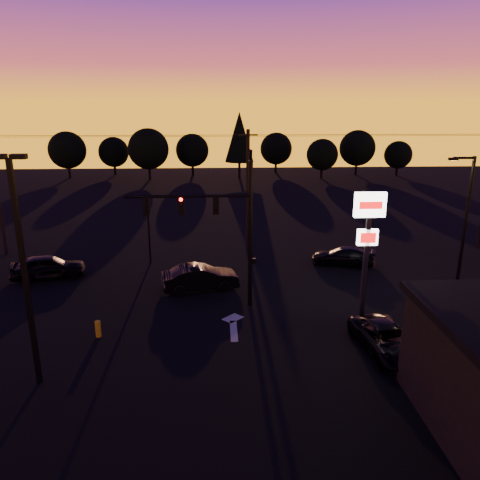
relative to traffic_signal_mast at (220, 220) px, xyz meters
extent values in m
plane|color=black|center=(0.10, -3.99, -4.94)|extent=(120.00, 120.00, 0.00)
cube|color=beige|center=(0.60, -2.99, -4.93)|extent=(0.35, 2.20, 0.01)
cube|color=beige|center=(0.60, -1.59, -4.93)|extent=(1.20, 1.20, 0.01)
cylinder|color=black|center=(1.60, 0.01, -0.94)|extent=(0.24, 0.24, 8.00)
cylinder|color=black|center=(1.60, 0.01, 3.26)|extent=(0.14, 0.52, 0.76)
cylinder|color=black|center=(-1.65, 0.01, 1.26)|extent=(6.50, 0.16, 0.16)
cube|color=black|center=(-0.20, 0.01, 0.76)|extent=(0.32, 0.22, 0.95)
sphere|color=black|center=(-0.20, -0.12, 1.11)|extent=(0.18, 0.18, 0.18)
sphere|color=black|center=(-0.20, -0.12, 0.81)|extent=(0.18, 0.18, 0.18)
sphere|color=black|center=(-0.20, -0.12, 0.51)|extent=(0.18, 0.18, 0.18)
cube|color=black|center=(-2.00, 0.01, 0.76)|extent=(0.32, 0.22, 0.95)
sphere|color=#FF0705|center=(-2.00, -0.12, 1.11)|extent=(0.18, 0.18, 0.18)
sphere|color=black|center=(-2.00, -0.12, 0.81)|extent=(0.18, 0.18, 0.18)
sphere|color=black|center=(-2.00, -0.12, 0.51)|extent=(0.18, 0.18, 0.18)
cube|color=black|center=(-3.80, 0.01, 0.76)|extent=(0.32, 0.22, 0.95)
sphere|color=black|center=(-3.80, -0.12, 1.11)|extent=(0.18, 0.18, 0.18)
sphere|color=black|center=(-3.80, -0.12, 0.81)|extent=(0.18, 0.18, 0.18)
sphere|color=black|center=(-3.80, -0.12, 0.51)|extent=(0.18, 0.18, 0.18)
cube|color=black|center=(1.78, 0.01, -2.34)|extent=(0.22, 0.18, 0.28)
cylinder|color=black|center=(-4.90, 7.51, -3.14)|extent=(0.14, 0.14, 3.60)
cube|color=black|center=(-4.90, 7.51, -1.04)|extent=(0.30, 0.20, 0.90)
sphere|color=#FF0705|center=(-4.90, 7.39, -0.72)|extent=(0.18, 0.18, 0.18)
sphere|color=black|center=(-4.90, 7.39, -1.00)|extent=(0.18, 0.18, 0.18)
sphere|color=black|center=(-4.90, 7.39, -1.28)|extent=(0.18, 0.18, 0.18)
cube|color=black|center=(-7.40, -6.99, -0.44)|extent=(0.18, 0.18, 9.00)
cube|color=black|center=(-7.05, -6.99, 4.11)|extent=(0.55, 0.30, 0.18)
cube|color=black|center=(7.10, -2.49, -1.74)|extent=(0.22, 0.22, 6.40)
cube|color=white|center=(7.10, -2.49, 1.26)|extent=(1.50, 0.25, 1.20)
cube|color=red|center=(7.10, -2.63, 1.26)|extent=(1.10, 0.02, 0.35)
cube|color=white|center=(7.10, -2.49, -0.34)|extent=(1.00, 0.22, 0.80)
cube|color=red|center=(7.10, -2.62, -0.34)|extent=(0.75, 0.02, 0.50)
cylinder|color=black|center=(14.10, 1.51, -0.94)|extent=(0.20, 0.20, 8.00)
cylinder|color=black|center=(13.50, 1.51, 2.96)|extent=(1.20, 0.14, 0.14)
cube|color=black|center=(12.90, 1.51, 2.91)|extent=(0.50, 0.22, 0.14)
plane|color=#FFB759|center=(12.90, 1.51, 2.83)|extent=(0.35, 0.35, 0.00)
cylinder|color=black|center=(2.10, 10.01, -0.44)|extent=(0.26, 0.26, 9.00)
cube|color=black|center=(2.10, 10.01, 3.66)|extent=(1.40, 0.10, 0.10)
cylinder|color=black|center=(-6.90, 9.41, 3.61)|extent=(18.00, 0.02, 0.02)
cylinder|color=black|center=(-6.90, 10.01, 3.66)|extent=(18.00, 0.02, 0.02)
cylinder|color=black|center=(-6.90, 10.61, 3.61)|extent=(18.00, 0.02, 0.02)
cylinder|color=black|center=(11.10, 9.41, 3.61)|extent=(18.00, 0.02, 0.02)
cylinder|color=black|center=(11.10, 10.01, 3.66)|extent=(18.00, 0.02, 0.02)
cylinder|color=black|center=(11.10, 10.61, 3.61)|extent=(18.00, 0.02, 0.02)
cube|color=black|center=(9.10, -7.47, -3.54)|extent=(2.20, 0.05, 1.60)
cylinder|color=gold|center=(-5.94, -3.25, -4.53)|extent=(0.27, 0.27, 0.81)
cylinder|color=black|center=(-21.90, 46.01, -4.12)|extent=(0.36, 0.36, 1.62)
sphere|color=black|center=(-21.90, 46.01, -0.87)|extent=(5.36, 5.36, 5.36)
cylinder|color=black|center=(-15.90, 49.01, -4.25)|extent=(0.36, 0.36, 1.38)
sphere|color=black|center=(-15.90, 49.01, -1.50)|extent=(4.54, 4.54, 4.54)
cylinder|color=black|center=(-9.90, 44.01, -4.06)|extent=(0.36, 0.36, 1.75)
sphere|color=black|center=(-9.90, 44.01, -0.56)|extent=(5.77, 5.78, 5.78)
cylinder|color=black|center=(-3.90, 48.01, -4.19)|extent=(0.36, 0.36, 1.50)
sphere|color=black|center=(-3.90, 48.01, -1.19)|extent=(4.95, 4.95, 4.95)
cylinder|color=black|center=(3.10, 45.01, -3.75)|extent=(0.36, 0.36, 2.38)
cone|color=black|center=(3.10, 45.01, 1.00)|extent=(4.18, 4.18, 7.12)
cylinder|color=black|center=(9.10, 50.01, -4.19)|extent=(0.36, 0.36, 1.50)
sphere|color=black|center=(9.10, 50.01, -1.19)|extent=(4.95, 4.95, 4.95)
cylinder|color=black|center=(15.10, 44.01, -4.25)|extent=(0.36, 0.36, 1.38)
sphere|color=black|center=(15.10, 44.01, -1.50)|extent=(4.54, 4.54, 4.54)
cylinder|color=black|center=(21.10, 47.01, -4.12)|extent=(0.36, 0.36, 1.62)
sphere|color=black|center=(21.10, 47.01, -0.87)|extent=(5.36, 5.36, 5.36)
cylinder|color=black|center=(27.10, 46.01, -4.31)|extent=(0.36, 0.36, 1.25)
sphere|color=black|center=(27.10, 46.01, -1.81)|extent=(4.12, 4.12, 4.12)
imported|color=black|center=(-10.98, 4.78, -4.17)|extent=(4.77, 2.78, 1.53)
imported|color=black|center=(-1.21, 2.42, -4.18)|extent=(4.83, 2.58, 1.51)
imported|color=black|center=(8.50, 6.41, -4.31)|extent=(4.61, 2.97, 1.24)
imported|color=black|center=(7.41, -5.36, -4.30)|extent=(2.72, 4.84, 1.28)
camera|label=1|loc=(-0.08, -23.84, 5.98)|focal=35.00mm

